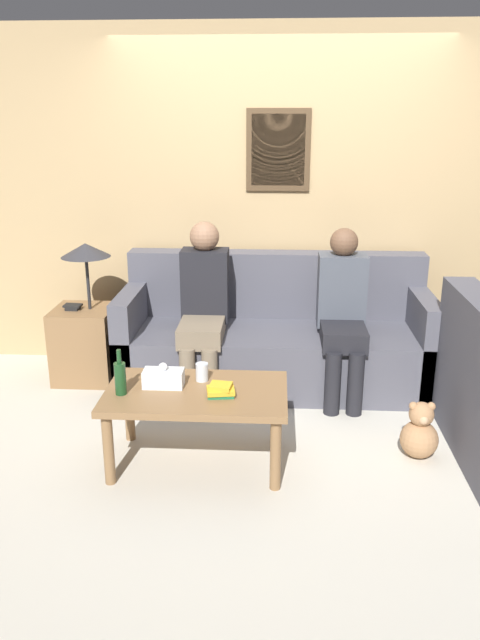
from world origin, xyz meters
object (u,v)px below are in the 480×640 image
Objects in this scene: coffee_table at (196,400)px; teddy_bear at (419,433)px; drinking_glass at (201,372)px; wine_bottle at (119,377)px; person_left at (203,303)px; couch_main at (274,340)px; person_right at (342,309)px.

teddy_bear is (1.31, 0.14, -0.24)m from coffee_table.
drinking_glass reaches higher than coffee_table.
wine_bottle reaches higher than drinking_glass.
coffee_table is 0.84× the size of person_left.
wine_bottle is 0.74× the size of teddy_bear.
coffee_table is at bearing -109.81° from couch_main.
couch_main is 1.57m from wine_bottle.
coffee_table is at bearing -132.00° from person_right.
person_right is at bearing -2.50° from person_left.
person_left is at bearing 146.51° from teddy_bear.
person_left reaches higher than wine_bottle.
person_right is at bearing 44.31° from drinking_glass.
person_left is at bearing 177.50° from person_right.
drinking_glass is at bearing -179.95° from teddy_bear.
drinking_glass is 0.09× the size of person_left.
teddy_bear is at bearing -51.22° from couch_main.
drinking_glass is at bearing 26.38° from wine_bottle.
person_left is at bearing 95.84° from drinking_glass.
person_right is at bearing 39.36° from wine_bottle.
person_left is (0.34, 1.13, 0.10)m from wine_bottle.
coffee_table is 1.09m from person_left.
drinking_glass is at bearing -111.32° from couch_main.
coffee_table reaches higher than teddy_bear.
couch_main is at bearing 128.78° from teddy_bear.
coffee_table is at bearing 10.10° from wine_bottle.
drinking_glass reaches higher than teddy_bear.
drinking_glass is (0.43, 0.21, -0.05)m from wine_bottle.
wine_bottle is 1.72m from person_right.
person_left reaches higher than drinking_glass.
couch_main is 1.89× the size of person_right.
wine_bottle is at bearing -172.90° from teddy_bear.
wine_bottle is 1.18m from person_left.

